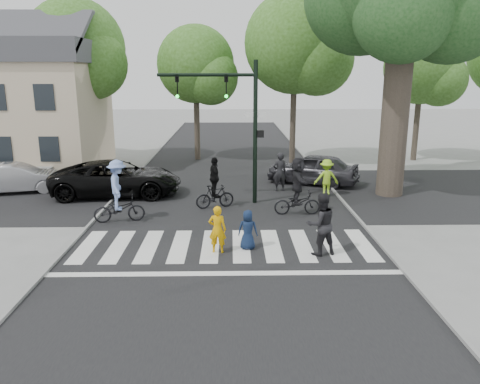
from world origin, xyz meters
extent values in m
plane|color=gray|center=(0.00, 0.00, 0.00)|extent=(120.00, 120.00, 0.00)
cube|color=black|center=(0.00, 5.00, 0.01)|extent=(10.00, 70.00, 0.01)
cube|color=black|center=(0.00, 8.00, 0.01)|extent=(70.00, 10.00, 0.01)
cube|color=gray|center=(-5.05, 5.00, 0.05)|extent=(0.10, 70.00, 0.10)
cube|color=gray|center=(5.05, 5.00, 0.05)|extent=(0.10, 70.00, 0.10)
cube|color=silver|center=(-4.50, 1.00, 0.01)|extent=(0.55, 3.00, 0.01)
cube|color=silver|center=(-3.50, 1.00, 0.01)|extent=(0.55, 3.00, 0.01)
cube|color=silver|center=(-2.50, 1.00, 0.01)|extent=(0.55, 3.00, 0.01)
cube|color=silver|center=(-1.50, 1.00, 0.01)|extent=(0.55, 3.00, 0.01)
cube|color=silver|center=(-0.50, 1.00, 0.01)|extent=(0.55, 3.00, 0.01)
cube|color=silver|center=(0.50, 1.00, 0.01)|extent=(0.55, 3.00, 0.01)
cube|color=silver|center=(1.50, 1.00, 0.01)|extent=(0.55, 3.00, 0.01)
cube|color=silver|center=(2.50, 1.00, 0.01)|extent=(0.55, 3.00, 0.01)
cube|color=silver|center=(3.50, 1.00, 0.01)|extent=(0.55, 3.00, 0.01)
cube|color=silver|center=(4.50, 1.00, 0.01)|extent=(0.55, 3.00, 0.01)
cube|color=silver|center=(0.00, -1.20, 0.01)|extent=(10.00, 0.30, 0.01)
cylinder|color=black|center=(1.20, 6.20, 3.00)|extent=(0.18, 0.18, 6.00)
cylinder|color=black|center=(-0.80, 6.20, 5.40)|extent=(4.00, 0.14, 0.14)
imported|color=black|center=(0.00, 6.20, 4.95)|extent=(0.16, 0.20, 1.00)
sphere|color=#19E533|center=(0.00, 6.08, 4.55)|extent=(0.14, 0.14, 0.14)
imported|color=black|center=(-2.00, 6.20, 4.95)|extent=(0.16, 0.20, 1.00)
sphere|color=#19E533|center=(-2.00, 6.08, 4.55)|extent=(0.14, 0.14, 0.14)
cube|color=black|center=(1.42, 6.20, 3.00)|extent=(0.28, 0.18, 0.30)
cube|color=#FF660C|center=(1.53, 6.20, 3.00)|extent=(0.02, 0.14, 0.20)
cube|color=white|center=(1.20, 6.20, 3.80)|extent=(0.90, 0.04, 0.18)
cylinder|color=brown|center=(7.50, 7.50, 3.50)|extent=(1.20, 1.20, 7.00)
cylinder|color=brown|center=(7.80, 7.30, 6.50)|extent=(1.29, 1.74, 2.93)
sphere|color=#184418|center=(9.30, 6.90, 8.20)|extent=(4.80, 4.80, 4.80)
sphere|color=#184418|center=(7.00, 6.10, 7.80)|extent=(4.00, 4.00, 4.00)
cylinder|color=brown|center=(-14.00, 16.20, 2.97)|extent=(0.36, 0.36, 5.95)
sphere|color=#335E15|center=(-12.96, 15.42, 5.53)|extent=(3.64, 3.64, 3.64)
cylinder|color=brown|center=(-9.00, 15.70, 3.22)|extent=(0.36, 0.36, 6.44)
sphere|color=#335E15|center=(-9.00, 15.70, 6.90)|extent=(5.80, 5.80, 5.80)
sphere|color=#335E15|center=(-7.84, 14.83, 5.98)|extent=(4.06, 4.06, 4.06)
cylinder|color=brown|center=(-2.00, 16.80, 2.80)|extent=(0.36, 0.36, 5.60)
sphere|color=#335E15|center=(-2.00, 16.80, 6.00)|extent=(4.80, 4.80, 4.80)
sphere|color=#335E15|center=(-1.04, 16.08, 5.20)|extent=(3.36, 3.36, 3.36)
cylinder|color=brown|center=(4.00, 15.50, 3.36)|extent=(0.36, 0.36, 6.72)
sphere|color=#335E15|center=(4.00, 15.50, 7.20)|extent=(6.00, 6.00, 6.00)
sphere|color=#335E15|center=(5.20, 14.60, 6.24)|extent=(4.20, 4.20, 4.20)
cylinder|color=brown|center=(12.00, 16.30, 2.73)|extent=(0.36, 0.36, 5.46)
sphere|color=#335E15|center=(12.00, 16.30, 5.85)|extent=(4.60, 4.60, 4.60)
sphere|color=#335E15|center=(12.92, 15.61, 5.07)|extent=(3.22, 3.22, 3.22)
cube|color=beige|center=(-11.50, 14.00, 3.00)|extent=(8.00, 7.00, 6.00)
cube|color=#47474C|center=(-11.50, 14.00, 6.60)|extent=(8.40, 7.40, 1.20)
cube|color=#47474C|center=(-11.50, 12.15, 7.60)|extent=(8.40, 3.69, 2.44)
cube|color=#47474C|center=(-11.50, 15.85, 7.60)|extent=(8.40, 3.69, 2.44)
cube|color=black|center=(-11.50, 10.48, 1.70)|extent=(1.00, 0.06, 1.30)
cube|color=black|center=(-9.10, 10.48, 1.70)|extent=(1.00, 0.06, 1.30)
cube|color=black|center=(-9.10, 10.48, 4.30)|extent=(1.00, 0.06, 1.30)
cube|color=gray|center=(-10.00, 10.20, 0.40)|extent=(2.00, 1.20, 0.80)
imported|color=#E09F06|center=(-0.25, 0.42, 0.76)|extent=(0.59, 0.42, 1.52)
imported|color=#12213E|center=(0.70, 0.71, 0.65)|extent=(0.68, 0.49, 1.29)
imported|color=black|center=(2.93, 0.22, 0.98)|extent=(1.13, 0.98, 1.97)
imported|color=black|center=(-4.04, 3.61, 0.49)|extent=(1.97, 1.01, 0.99)
imported|color=#7B95D8|center=(-4.04, 3.61, 1.44)|extent=(0.93, 1.34, 1.89)
imported|color=black|center=(-0.50, 5.44, 0.49)|extent=(1.70, 0.96, 0.98)
imported|color=black|center=(-0.50, 5.44, 1.29)|extent=(0.71, 1.07, 1.70)
imported|color=black|center=(2.80, 4.43, 0.48)|extent=(1.83, 0.66, 0.95)
imported|color=black|center=(2.80, 4.43, 1.39)|extent=(0.56, 1.70, 1.83)
imported|color=black|center=(-5.05, 7.58, 0.80)|extent=(5.94, 3.01, 1.61)
imported|color=#A9A8AD|center=(-9.85, 8.26, 0.68)|extent=(4.38, 2.40, 1.37)
imported|color=#2E2D32|center=(4.30, 9.73, 0.78)|extent=(4.91, 3.57, 1.55)
imported|color=#9CD526|center=(4.50, 7.23, 0.85)|extent=(1.14, 0.70, 1.71)
imported|color=black|center=(2.48, 8.27, 0.93)|extent=(0.76, 0.58, 1.85)
camera|label=1|loc=(0.18, -13.37, 5.48)|focal=35.00mm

